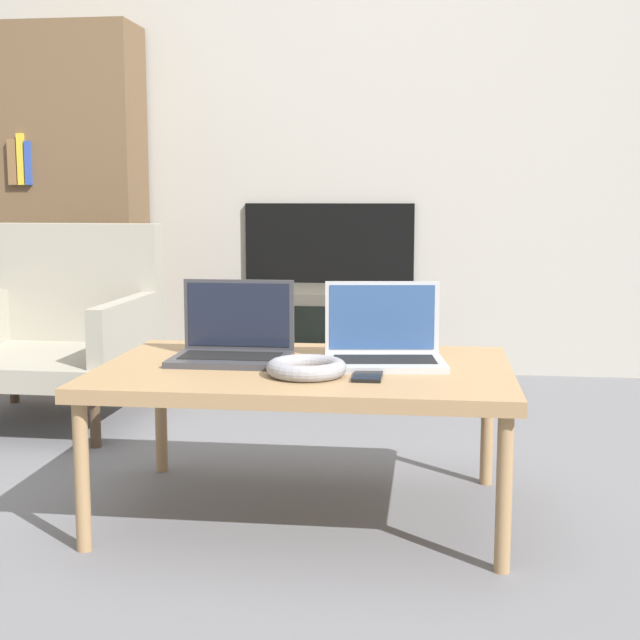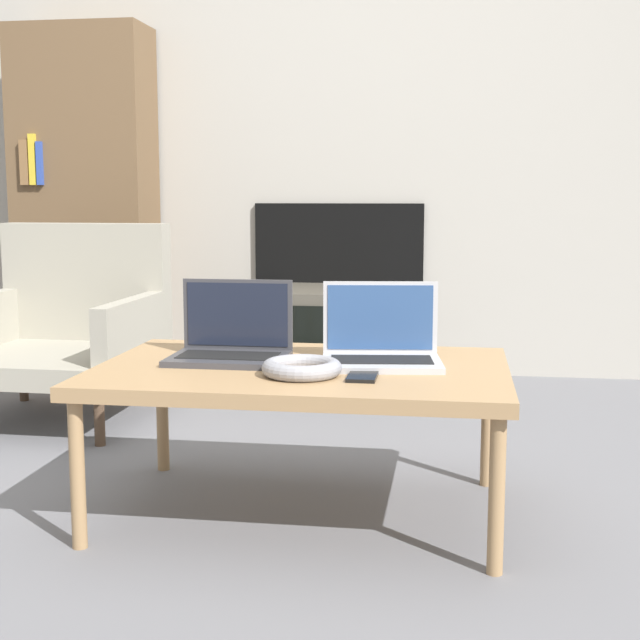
% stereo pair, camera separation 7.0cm
% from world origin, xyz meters
% --- Properties ---
extents(ground_plane, '(14.00, 14.00, 0.00)m').
position_xyz_m(ground_plane, '(0.00, 0.00, 0.00)').
color(ground_plane, slate).
extents(wall_back, '(7.00, 0.08, 2.60)m').
position_xyz_m(wall_back, '(-0.00, 2.09, 1.28)').
color(wall_back, '#ADA89E').
rests_on(wall_back, ground_plane).
extents(table, '(1.05, 0.70, 0.40)m').
position_xyz_m(table, '(0.00, 0.14, 0.37)').
color(table, '#9E7A51').
rests_on(table, ground_plane).
extents(laptop_left, '(0.31, 0.22, 0.21)m').
position_xyz_m(laptop_left, '(-0.20, 0.20, 0.44)').
color(laptop_left, '#38383D').
rests_on(laptop_left, table).
extents(laptop_right, '(0.33, 0.26, 0.21)m').
position_xyz_m(laptop_right, '(0.20, 0.20, 0.44)').
color(laptop_right, '#B2B2B7').
rests_on(laptop_right, table).
extents(headphones, '(0.20, 0.20, 0.04)m').
position_xyz_m(headphones, '(0.02, 0.01, 0.42)').
color(headphones, gray).
rests_on(headphones, table).
extents(phone, '(0.07, 0.14, 0.01)m').
position_xyz_m(phone, '(0.17, 0.02, 0.40)').
color(phone, black).
rests_on(phone, table).
extents(tv, '(0.48, 0.51, 0.42)m').
position_xyz_m(tv, '(-0.16, 1.78, 0.21)').
color(tv, '#4C473D').
rests_on(tv, ground_plane).
extents(armchair, '(0.68, 0.69, 0.72)m').
position_xyz_m(armchair, '(-1.06, 1.06, 0.35)').
color(armchair, gray).
rests_on(armchair, ground_plane).
extents(bookshelf, '(0.62, 0.32, 1.59)m').
position_xyz_m(bookshelf, '(-1.33, 1.89, 0.80)').
color(bookshelf, brown).
rests_on(bookshelf, ground_plane).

